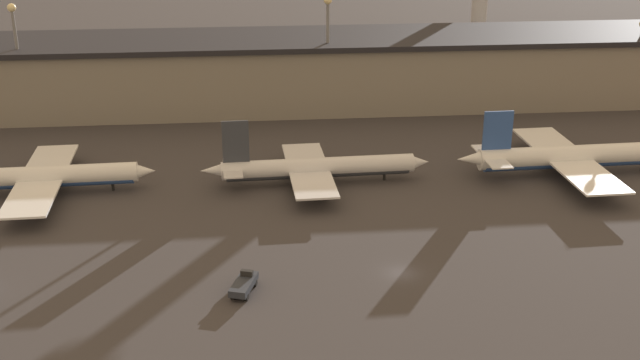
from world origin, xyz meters
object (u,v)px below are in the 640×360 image
airplane_2 (315,168)px  service_vehicle_0 (244,284)px  airplane_1 (47,177)px  airplane_3 (574,157)px

airplane_2 → service_vehicle_0: (-12.90, -37.68, -1.81)m
airplane_1 → airplane_3: size_ratio=0.82×
airplane_2 → service_vehicle_0: bearing=-110.9°
airplane_1 → airplane_3: bearing=-1.8°
airplane_3 → service_vehicle_0: bearing=-150.0°
airplane_2 → airplane_1: bearing=178.2°
airplane_3 → service_vehicle_0: airplane_3 is taller
airplane_3 → airplane_1: bearing=178.2°
airplane_1 → service_vehicle_0: bearing=-50.1°
airplane_1 → airplane_2: size_ratio=0.89×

